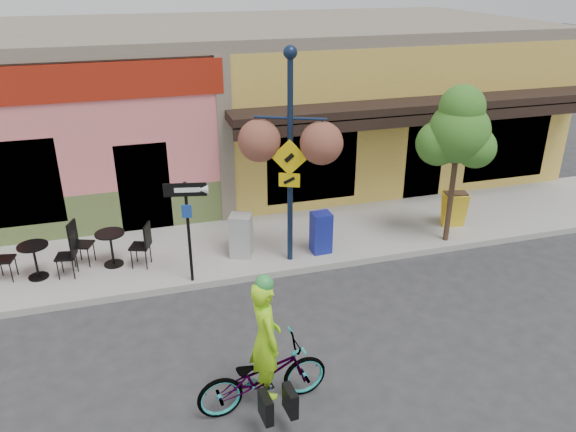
# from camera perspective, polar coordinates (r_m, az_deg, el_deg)

# --- Properties ---
(ground) EXTENTS (90.00, 90.00, 0.00)m
(ground) POSITION_cam_1_polar(r_m,az_deg,el_deg) (11.68, 2.16, -7.07)
(ground) COLOR #2D2D30
(ground) RESTS_ON ground
(sidewalk) EXTENTS (24.00, 3.00, 0.15)m
(sidewalk) POSITION_cam_1_polar(r_m,az_deg,el_deg) (13.31, -0.57, -2.50)
(sidewalk) COLOR #9E9B93
(sidewalk) RESTS_ON ground
(curb) EXTENTS (24.00, 0.12, 0.15)m
(curb) POSITION_cam_1_polar(r_m,az_deg,el_deg) (12.09, 1.33, -5.47)
(curb) COLOR #A8A59E
(curb) RESTS_ON ground
(building) EXTENTS (18.20, 8.20, 4.50)m
(building) POSITION_cam_1_polar(r_m,az_deg,el_deg) (17.66, -5.61, 11.67)
(building) COLOR #E16F70
(building) RESTS_ON ground
(bicycle) EXTENTS (2.05, 0.86, 1.05)m
(bicycle) POSITION_cam_1_polar(r_m,az_deg,el_deg) (8.60, -2.57, -15.92)
(bicycle) COLOR maroon
(bicycle) RESTS_ON ground
(cyclist_rider) EXTENTS (0.50, 0.72, 1.87)m
(cyclist_rider) POSITION_cam_1_polar(r_m,az_deg,el_deg) (8.35, -2.28, -13.72)
(cyclist_rider) COLOR #A1F319
(cyclist_rider) RESTS_ON ground
(lamp_post) EXTENTS (1.56, 1.12, 4.55)m
(lamp_post) POSITION_cam_1_polar(r_m,az_deg,el_deg) (11.44, 0.22, 5.68)
(lamp_post) COLOR #13213C
(lamp_post) RESTS_ON sidewalk
(one_way_sign) EXTENTS (0.84, 0.34, 2.14)m
(one_way_sign) POSITION_cam_1_polar(r_m,az_deg,el_deg) (11.23, -10.05, -1.71)
(one_way_sign) COLOR black
(one_way_sign) RESTS_ON sidewalk
(cafe_set_left) EXTENTS (1.74, 1.09, 0.97)m
(cafe_set_left) POSITION_cam_1_polar(r_m,az_deg,el_deg) (12.53, -24.35, -3.77)
(cafe_set_left) COLOR black
(cafe_set_left) RESTS_ON sidewalk
(cafe_set_right) EXTENTS (1.84, 1.35, 0.99)m
(cafe_set_right) POSITION_cam_1_polar(r_m,az_deg,el_deg) (12.47, -17.53, -2.73)
(cafe_set_right) COLOR black
(cafe_set_right) RESTS_ON sidewalk
(newspaper_box_blue) EXTENTS (0.44, 0.39, 0.94)m
(newspaper_box_blue) POSITION_cam_1_polar(r_m,az_deg,el_deg) (12.47, 3.37, -1.69)
(newspaper_box_blue) COLOR navy
(newspaper_box_blue) RESTS_ON sidewalk
(newspaper_box_grey) EXTENTS (0.58, 0.56, 0.98)m
(newspaper_box_grey) POSITION_cam_1_polar(r_m,az_deg,el_deg) (12.31, -4.79, -2.00)
(newspaper_box_grey) COLOR #A3A3A3
(newspaper_box_grey) RESTS_ON sidewalk
(street_tree) EXTENTS (1.71, 1.71, 3.66)m
(street_tree) POSITION_cam_1_polar(r_m,az_deg,el_deg) (13.01, 16.59, 4.93)
(street_tree) COLOR #3D7A26
(street_tree) RESTS_ON sidewalk
(sandwich_board) EXTENTS (0.60, 0.49, 0.88)m
(sandwich_board) POSITION_cam_1_polar(r_m,az_deg,el_deg) (14.16, 16.73, 0.43)
(sandwich_board) COLOR yellow
(sandwich_board) RESTS_ON sidewalk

